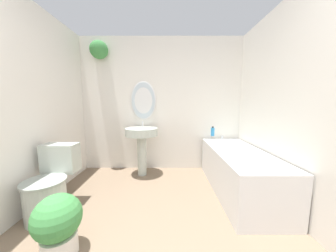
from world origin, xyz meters
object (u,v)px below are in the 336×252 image
object	(u,v)px
pedestal_sink	(141,139)
shampoo_bottle	(212,132)
toilet	(50,186)
potted_plant	(58,223)
bathtub	(238,170)

from	to	relation	value
pedestal_sink	shampoo_bottle	bearing A→B (deg)	6.72
toilet	pedestal_sink	size ratio (longest dim) A/B	0.81
pedestal_sink	potted_plant	world-z (taller)	pedestal_sink
toilet	potted_plant	xyz separation A→B (m)	(0.42, -0.53, -0.04)
pedestal_sink	bathtub	bearing A→B (deg)	-21.18
bathtub	toilet	bearing A→B (deg)	-167.67
toilet	bathtub	xyz separation A→B (m)	(2.26, 0.50, -0.02)
potted_plant	bathtub	bearing A→B (deg)	29.08
pedestal_sink	potted_plant	size ratio (longest dim) A/B	1.79
toilet	pedestal_sink	xyz separation A→B (m)	(0.84, 1.05, 0.31)
bathtub	shampoo_bottle	distance (m)	0.84
bathtub	potted_plant	world-z (taller)	bathtub
pedestal_sink	shampoo_bottle	distance (m)	1.25
shampoo_bottle	potted_plant	world-z (taller)	shampoo_bottle
shampoo_bottle	potted_plant	xyz separation A→B (m)	(-1.66, -1.72, -0.45)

